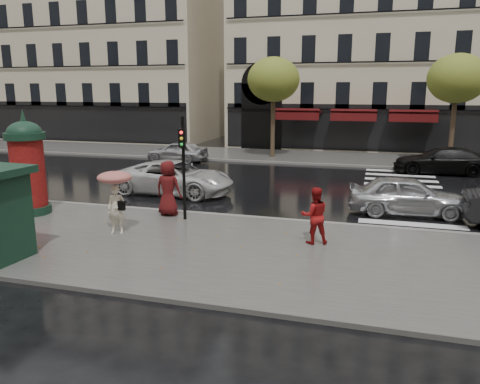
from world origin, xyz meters
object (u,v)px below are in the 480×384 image
(morris_column, at_px, (27,164))
(car_white, at_px, (174,178))
(car_silver, at_px, (407,195))
(man_burgundy, at_px, (168,188))
(traffic_light, at_px, (183,158))
(woman_red, at_px, (315,215))
(car_black, at_px, (442,161))
(car_far_silver, at_px, (177,151))
(woman_umbrella, at_px, (115,191))

(morris_column, distance_m, car_white, 6.18)
(car_silver, distance_m, car_white, 9.79)
(man_burgundy, bearing_deg, car_white, -63.65)
(man_burgundy, xyz_separation_m, car_silver, (8.30, 2.93, -0.38))
(car_silver, bearing_deg, traffic_light, 110.38)
(car_silver, bearing_deg, woman_red, 144.81)
(car_black, bearing_deg, car_white, -55.80)
(car_far_silver, bearing_deg, car_silver, 57.47)
(car_silver, xyz_separation_m, car_far_silver, (-13.47, 9.67, -0.06))
(man_burgundy, height_order, car_black, man_burgundy)
(man_burgundy, height_order, morris_column, morris_column)
(car_black, bearing_deg, morris_column, -50.45)
(traffic_light, relative_size, car_black, 0.71)
(traffic_light, height_order, car_silver, traffic_light)
(woman_red, height_order, car_silver, woman_red)
(woman_red, xyz_separation_m, car_black, (5.15, 14.32, -0.23))
(woman_red, height_order, morris_column, morris_column)
(man_burgundy, bearing_deg, morris_column, 18.71)
(man_burgundy, distance_m, car_black, 16.47)
(morris_column, relative_size, car_black, 0.75)
(car_silver, height_order, car_white, car_white)
(woman_red, relative_size, car_far_silver, 0.43)
(woman_umbrella, distance_m, car_silver, 10.47)
(car_white, relative_size, car_black, 1.06)
(morris_column, bearing_deg, woman_umbrella, -16.63)
(woman_umbrella, relative_size, woman_red, 1.22)
(traffic_light, height_order, car_black, traffic_light)
(car_silver, xyz_separation_m, car_black, (2.31, 9.67, 0.00))
(car_silver, bearing_deg, car_far_silver, 50.60)
(woman_red, distance_m, car_white, 8.83)
(morris_column, xyz_separation_m, car_black, (15.55, 13.78, -1.20))
(woman_umbrella, relative_size, car_white, 0.39)
(woman_red, distance_m, morris_column, 10.46)
(man_burgundy, xyz_separation_m, car_white, (-1.45, 3.78, -0.37))
(man_burgundy, height_order, traffic_light, traffic_light)
(man_burgundy, relative_size, car_white, 0.37)
(morris_column, relative_size, car_far_silver, 0.97)
(car_black, bearing_deg, man_burgundy, -42.07)
(traffic_light, xyz_separation_m, car_silver, (7.51, 3.36, -1.55))
(traffic_light, bearing_deg, car_far_silver, 114.61)
(woman_umbrella, xyz_separation_m, car_silver, (8.94, 5.39, -0.74))
(car_silver, relative_size, car_black, 0.85)
(car_white, bearing_deg, woman_red, -125.36)
(morris_column, height_order, traffic_light, morris_column)
(woman_umbrella, distance_m, morris_column, 4.52)
(man_burgundy, distance_m, car_silver, 8.81)
(man_burgundy, relative_size, car_far_silver, 0.51)
(woman_red, height_order, traffic_light, traffic_light)
(woman_red, relative_size, traffic_light, 0.47)
(man_burgundy, relative_size, car_black, 0.39)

